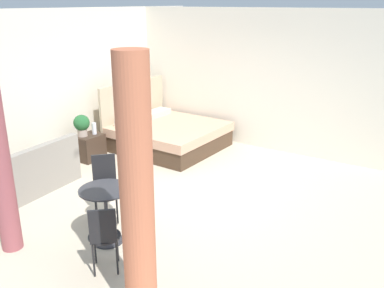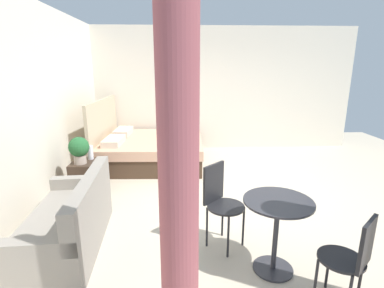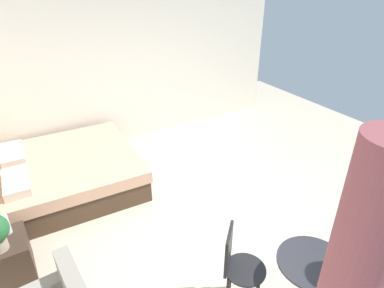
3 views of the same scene
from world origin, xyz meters
name	(u,v)px [view 3 (image 3 of 3)]	position (x,y,z in m)	size (l,w,h in m)	color
ground_plane	(213,211)	(0.00, 0.00, -0.01)	(8.62, 9.21, 0.02)	beige
wall_right	(132,67)	(2.81, 0.00, 1.44)	(0.12, 6.21, 2.88)	silver
bed	(63,172)	(1.66, 1.70, 0.30)	(2.04, 2.12, 1.33)	#473323
nightstand	(11,258)	(0.24, 2.56, 0.25)	(0.53, 0.42, 0.50)	#38281E
vase	(6,225)	(0.36, 2.52, 0.61)	(0.09, 0.09, 0.23)	silver
balcony_table	(309,279)	(-1.79, 0.14, 0.53)	(0.66, 0.66, 0.76)	#2D2D33
cafe_chair_near_couch	(237,262)	(-1.31, 0.62, 0.57)	(0.59, 0.59, 0.94)	black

